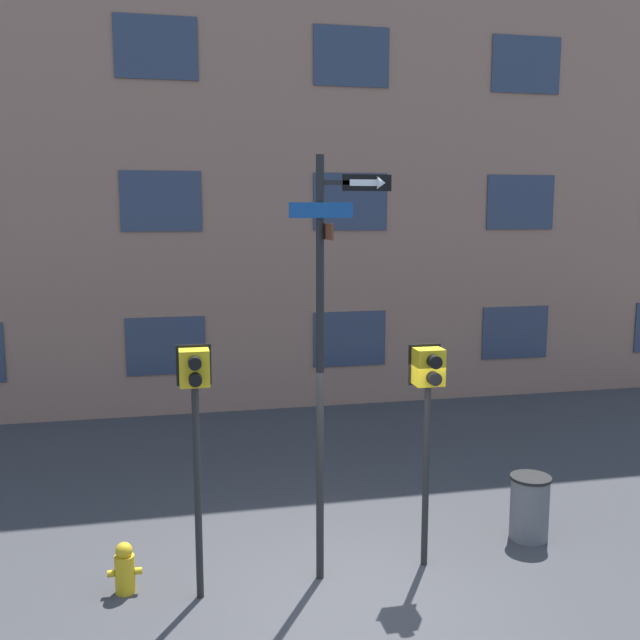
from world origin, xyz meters
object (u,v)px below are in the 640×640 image
(street_sign_pole, at_px, (325,340))
(trash_bin, at_px, (529,507))
(pedestrian_signal_left, at_px, (195,403))
(pedestrian_signal_right, at_px, (428,393))
(fire_hydrant, at_px, (125,569))

(street_sign_pole, xyz_separation_m, trash_bin, (2.87, 0.43, -2.43))
(pedestrian_signal_left, distance_m, pedestrian_signal_right, 2.74)
(pedestrian_signal_right, height_order, trash_bin, pedestrian_signal_right)
(trash_bin, bearing_deg, fire_hydrant, -176.89)
(street_sign_pole, height_order, pedestrian_signal_left, street_sign_pole)
(street_sign_pole, bearing_deg, fire_hydrant, 176.20)
(street_sign_pole, distance_m, fire_hydrant, 3.46)
(pedestrian_signal_left, height_order, trash_bin, pedestrian_signal_left)
(pedestrian_signal_left, relative_size, fire_hydrant, 4.78)
(street_sign_pole, bearing_deg, pedestrian_signal_right, 2.11)
(street_sign_pole, relative_size, trash_bin, 5.71)
(pedestrian_signal_left, bearing_deg, street_sign_pole, 5.30)
(pedestrian_signal_right, xyz_separation_m, trash_bin, (1.61, 0.39, -1.74))
(pedestrian_signal_left, xyz_separation_m, pedestrian_signal_right, (2.73, 0.18, -0.08))
(pedestrian_signal_left, height_order, fire_hydrant, pedestrian_signal_left)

